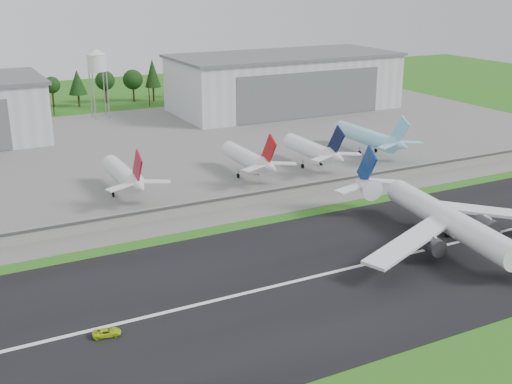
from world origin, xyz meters
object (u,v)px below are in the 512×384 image
parked_jet_navy (315,150)px  parked_jet_skyblue (371,138)px  parked_jet_red_b (251,159)px  parked_jet_red_a (126,176)px  ground_vehicle (107,332)px  main_airliner (450,226)px

parked_jet_navy → parked_jet_skyblue: size_ratio=0.84×
parked_jet_skyblue → parked_jet_red_b: bearing=-174.1°
parked_jet_red_a → parked_jet_navy: bearing=-0.0°
parked_jet_red_a → parked_jet_red_b: size_ratio=1.00×
parked_jet_red_a → parked_jet_navy: size_ratio=1.00×
ground_vehicle → parked_jet_red_a: (24.18, 69.55, 5.20)m
parked_jet_navy → parked_jet_skyblue: (25.83, 5.03, 0.09)m
ground_vehicle → main_airliner: bearing=-78.3°
parked_jet_navy → parked_jet_skyblue: 26.31m
parked_jet_navy → parked_jet_red_a: bearing=180.0°
main_airliner → parked_jet_skyblue: size_ratio=1.59×
ground_vehicle → parked_jet_navy: (85.49, 69.54, 5.13)m
parked_jet_navy → ground_vehicle: bearing=-140.9°
main_airliner → parked_jet_red_a: size_ratio=1.89×
ground_vehicle → parked_jet_navy: parked_jet_navy is taller
parked_jet_red_b → main_airliner: bearing=-76.4°
main_airliner → ground_vehicle: 79.01m
parked_jet_navy → main_airliner: bearing=-95.7°
parked_jet_red_a → parked_jet_red_b: bearing=-0.0°
parked_jet_red_b → parked_jet_navy: size_ratio=1.00×
main_airliner → parked_jet_red_a: 86.45m
main_airliner → parked_jet_red_b: bearing=-67.9°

